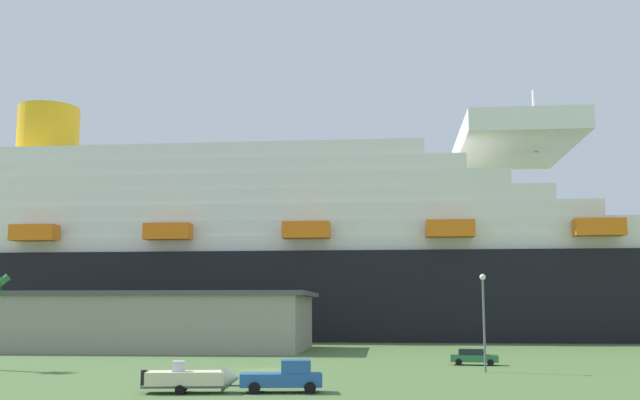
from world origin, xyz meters
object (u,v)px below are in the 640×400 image
Objects in this scene: cruise_ship at (199,261)px; small_boat_on_trailer at (197,379)px; street_lamp at (484,309)px; parked_car_green_wagon at (474,357)px; pickup_truck at (285,377)px.

cruise_ship is 33.24× the size of small_boat_on_trailer.
parked_car_green_wagon is (0.37, 8.39, -4.84)m from street_lamp.
parked_car_green_wagon is (23.19, 25.89, -0.13)m from small_boat_on_trailer.
street_lamp reaches higher than pickup_truck.
pickup_truck reaches higher than small_boat_on_trailer.
street_lamp is at bearing -61.48° from cruise_ship.
cruise_ship is 86.54m from street_lamp.
small_boat_on_trailer is 29.14m from street_lamp.
pickup_truck is 0.65× the size of street_lamp.
small_boat_on_trailer is 0.84× the size of street_lamp.
cruise_ship is 27.94× the size of street_lamp.
parked_car_green_wagon is at bearing 48.14° from small_boat_on_trailer.
cruise_ship is at bearing 104.69° from pickup_truck.
small_boat_on_trailer is 1.49× the size of parked_car_green_wagon.
cruise_ship is at bearing 101.10° from small_boat_on_trailer.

